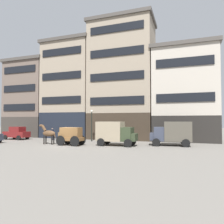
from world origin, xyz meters
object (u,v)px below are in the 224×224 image
object	(u,v)px
sedan_light	(17,133)
draft_horse	(48,133)
fire_hydrant_curbside	(62,137)
delivery_truck_near	(172,133)
cargo_wagon	(71,135)
delivery_truck_far	(115,133)
streetlamp_curbside	(92,121)
pedestrian_officer	(52,133)

from	to	relation	value
sedan_light	draft_horse	bearing A→B (deg)	-24.31
sedan_light	fire_hydrant_curbside	size ratio (longest dim) A/B	4.48
draft_horse	sedan_light	xyz separation A→B (m)	(-8.03, 3.63, -0.36)
delivery_truck_near	sedan_light	bearing A→B (deg)	179.05
draft_horse	cargo_wagon	bearing A→B (deg)	-0.04
delivery_truck_far	fire_hydrant_curbside	world-z (taller)	delivery_truck_far
cargo_wagon	fire_hydrant_curbside	xyz separation A→B (m)	(-4.59, 5.40, -0.72)
cargo_wagon	delivery_truck_far	distance (m)	5.00
delivery_truck_near	streetlamp_curbside	world-z (taller)	streetlamp_curbside
pedestrian_officer	cargo_wagon	bearing A→B (deg)	-38.83
delivery_truck_near	delivery_truck_far	xyz separation A→B (m)	(-5.88, -1.91, 0.00)
sedan_light	streetlamp_curbside	distance (m)	11.55
sedan_light	streetlamp_curbside	world-z (taller)	streetlamp_curbside
cargo_wagon	fire_hydrant_curbside	world-z (taller)	cargo_wagon
cargo_wagon	sedan_light	xyz separation A→B (m)	(-10.98, 3.63, -0.23)
pedestrian_officer	fire_hydrant_curbside	bearing A→B (deg)	48.61
draft_horse	fire_hydrant_curbside	xyz separation A→B (m)	(-1.64, 5.40, -0.84)
delivery_truck_near	pedestrian_officer	size ratio (longest dim) A/B	2.49
cargo_wagon	delivery_truck_near	xyz separation A→B (m)	(10.68, 3.27, 0.28)
draft_horse	pedestrian_officer	distance (m)	5.08
sedan_light	pedestrian_officer	distance (m)	5.57
delivery_truck_near	streetlamp_curbside	xyz separation A→B (m)	(-10.30, 1.44, 1.25)
cargo_wagon	fire_hydrant_curbside	size ratio (longest dim) A/B	3.56
delivery_truck_far	fire_hydrant_curbside	distance (m)	10.27
cargo_wagon	sedan_light	world-z (taller)	cargo_wagon
delivery_truck_near	fire_hydrant_curbside	world-z (taller)	delivery_truck_near
fire_hydrant_curbside	streetlamp_curbside	bearing A→B (deg)	-7.86
sedan_light	delivery_truck_near	bearing A→B (deg)	-0.95
delivery_truck_far	streetlamp_curbside	world-z (taller)	streetlamp_curbside
cargo_wagon	delivery_truck_far	world-z (taller)	delivery_truck_far
pedestrian_officer	fire_hydrant_curbside	world-z (taller)	pedestrian_officer
sedan_light	fire_hydrant_curbside	distance (m)	6.65
pedestrian_officer	streetlamp_curbside	xyz separation A→B (m)	(5.86, 0.31, 1.69)
delivery_truck_far	streetlamp_curbside	size ratio (longest dim) A/B	1.06
draft_horse	delivery_truck_near	xyz separation A→B (m)	(13.63, 3.27, 0.15)
cargo_wagon	fire_hydrant_curbside	bearing A→B (deg)	130.37
delivery_truck_far	streetlamp_curbside	bearing A→B (deg)	142.80
delivery_truck_near	fire_hydrant_curbside	distance (m)	15.45
pedestrian_officer	draft_horse	bearing A→B (deg)	-60.19
delivery_truck_far	sedan_light	world-z (taller)	delivery_truck_far
delivery_truck_near	streetlamp_curbside	bearing A→B (deg)	172.01
draft_horse	delivery_truck_near	bearing A→B (deg)	13.49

